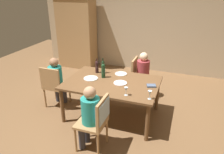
% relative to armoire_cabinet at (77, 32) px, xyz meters
% --- Properties ---
extents(ground_plane, '(10.00, 10.00, 0.00)m').
position_rel_armoire_cabinet_xyz_m(ground_plane, '(1.98, -2.35, -1.10)').
color(ground_plane, brown).
extents(rear_room_partition, '(6.40, 0.12, 2.70)m').
position_rel_armoire_cabinet_xyz_m(rear_room_partition, '(1.98, 0.45, 0.25)').
color(rear_room_partition, tan).
rests_on(rear_room_partition, ground_plane).
extents(armoire_cabinet, '(1.18, 0.62, 2.18)m').
position_rel_armoire_cabinet_xyz_m(armoire_cabinet, '(0.00, 0.00, 0.00)').
color(armoire_cabinet, '#A87F51').
rests_on(armoire_cabinet, ground_plane).
extents(dining_table, '(1.75, 1.19, 0.75)m').
position_rel_armoire_cabinet_xyz_m(dining_table, '(1.98, -2.35, -0.42)').
color(dining_table, brown).
rests_on(dining_table, ground_plane).
extents(chair_near, '(0.46, 0.44, 0.92)m').
position_rel_armoire_cabinet_xyz_m(chair_near, '(2.10, -3.32, -0.50)').
color(chair_near, '#A87F51').
rests_on(chair_near, ground_plane).
extents(chair_far_right, '(0.44, 0.44, 0.92)m').
position_rel_armoire_cabinet_xyz_m(chair_far_right, '(2.28, -1.37, -0.56)').
color(chair_far_right, '#A87F51').
rests_on(chair_far_right, ground_plane).
extents(chair_left_end, '(0.44, 0.44, 0.92)m').
position_rel_armoire_cabinet_xyz_m(chair_left_end, '(0.72, -2.43, -0.56)').
color(chair_left_end, '#A87F51').
rests_on(chair_left_end, ground_plane).
extents(person_woman_host, '(0.33, 0.29, 1.09)m').
position_rel_armoire_cabinet_xyz_m(person_woman_host, '(1.95, -3.32, -0.46)').
color(person_woman_host, '#33333D').
rests_on(person_woman_host, ground_plane).
extents(person_man_bearded, '(0.33, 0.28, 1.08)m').
position_rel_armoire_cabinet_xyz_m(person_man_bearded, '(2.40, -1.37, -0.46)').
color(person_man_bearded, '#33333D').
rests_on(person_man_bearded, ground_plane).
extents(person_man_guest, '(0.28, 0.32, 1.08)m').
position_rel_armoire_cabinet_xyz_m(person_man_guest, '(0.72, -2.32, -0.47)').
color(person_man_guest, '#33333D').
rests_on(person_man_guest, ground_plane).
extents(wine_bottle_tall_green, '(0.07, 0.07, 0.30)m').
position_rel_armoire_cabinet_xyz_m(wine_bottle_tall_green, '(1.52, -2.01, -0.21)').
color(wine_bottle_tall_green, black).
rests_on(wine_bottle_tall_green, dining_table).
extents(wine_bottle_dark_red, '(0.07, 0.07, 0.32)m').
position_rel_armoire_cabinet_xyz_m(wine_bottle_dark_red, '(1.65, -1.99, -0.21)').
color(wine_bottle_dark_red, black).
rests_on(wine_bottle_dark_red, dining_table).
extents(wine_bottle_short_olive, '(0.08, 0.08, 0.34)m').
position_rel_armoire_cabinet_xyz_m(wine_bottle_short_olive, '(1.75, -2.21, -0.20)').
color(wine_bottle_short_olive, '#19381E').
rests_on(wine_bottle_short_olive, dining_table).
extents(wine_glass_near_left, '(0.07, 0.07, 0.15)m').
position_rel_armoire_cabinet_xyz_m(wine_glass_near_left, '(2.77, -2.77, -0.25)').
color(wine_glass_near_left, silver).
rests_on(wine_glass_near_left, dining_table).
extents(wine_glass_centre, '(0.07, 0.07, 0.15)m').
position_rel_armoire_cabinet_xyz_m(wine_glass_centre, '(2.38, -2.77, -0.25)').
color(wine_glass_centre, silver).
rests_on(wine_glass_centre, dining_table).
extents(dinner_plate_host, '(0.25, 0.25, 0.01)m').
position_rel_armoire_cabinet_xyz_m(dinner_plate_host, '(2.14, -2.36, -0.34)').
color(dinner_plate_host, white).
rests_on(dinner_plate_host, dining_table).
extents(dinner_plate_guest_left, '(0.28, 0.28, 0.01)m').
position_rel_armoire_cabinet_xyz_m(dinner_plate_guest_left, '(1.53, -2.35, -0.34)').
color(dinner_plate_guest_left, silver).
rests_on(dinner_plate_guest_left, dining_table).
extents(dinner_plate_guest_right, '(0.25, 0.25, 0.01)m').
position_rel_armoire_cabinet_xyz_m(dinner_plate_guest_right, '(2.02, -1.93, -0.34)').
color(dinner_plate_guest_right, silver).
rests_on(dinner_plate_guest_right, dining_table).
extents(folded_napkin, '(0.19, 0.16, 0.03)m').
position_rel_armoire_cabinet_xyz_m(folded_napkin, '(2.72, -2.30, -0.34)').
color(folded_napkin, '#4C5B75').
rests_on(folded_napkin, dining_table).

